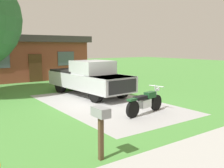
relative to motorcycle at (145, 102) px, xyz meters
The scene contains 6 objects.
ground_plane 2.45m from the motorcycle, 96.76° to the left, with size 80.00×80.00×0.00m, color #4C8F3D.
driveway_pad 2.45m from the motorcycle, 96.76° to the left, with size 4.60×7.98×0.01m, color #A6A6A6.
motorcycle is the anchor object (origin of this frame).
pickup_truck 4.82m from the motorcycle, 88.01° to the left, with size 2.42×5.75×1.90m.
mailbox 4.42m from the motorcycle, 146.27° to the right, with size 0.26×0.48×1.26m.
neighbor_house 14.24m from the motorcycle, 91.77° to the left, with size 9.60×5.60×3.50m.
Camera 1 is at (-6.38, -9.53, 2.62)m, focal length 40.34 mm.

